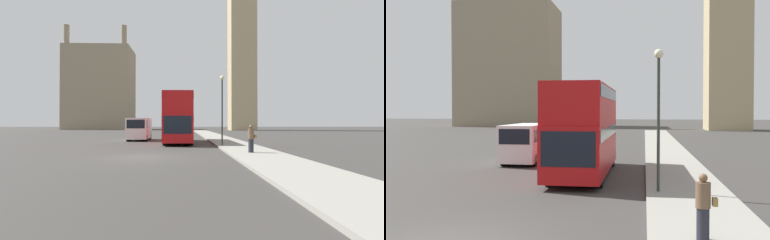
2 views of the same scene
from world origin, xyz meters
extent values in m
cube|color=tan|center=(18.83, 65.92, 20.72)|extent=(7.00, 7.00, 41.44)
cube|color=gray|center=(-24.21, 80.38, 12.98)|extent=(20.27, 14.48, 25.96)
cube|color=#B71114|center=(1.85, 12.12, 1.50)|extent=(2.58, 10.02, 2.43)
cube|color=#B71114|center=(1.85, 12.12, 3.66)|extent=(2.58, 9.82, 1.89)
cube|color=black|center=(1.85, 12.12, 2.29)|extent=(2.62, 9.62, 0.55)
cube|color=black|center=(1.85, 12.12, 4.23)|extent=(2.62, 9.42, 0.55)
cube|color=black|center=(1.85, 7.10, 1.79)|extent=(2.27, 0.03, 1.46)
cylinder|color=black|center=(0.93, 8.62, 0.52)|extent=(0.72, 1.03, 1.03)
cylinder|color=black|center=(2.78, 8.62, 0.52)|extent=(0.72, 1.03, 1.03)
cylinder|color=black|center=(0.93, 15.63, 0.52)|extent=(0.72, 1.03, 1.03)
cylinder|color=black|center=(2.78, 15.63, 0.52)|extent=(0.72, 1.03, 1.03)
cube|color=white|center=(-2.58, 16.88, 1.34)|extent=(2.18, 5.68, 2.25)
cube|color=black|center=(-2.58, 14.03, 1.83)|extent=(1.86, 0.02, 0.90)
cube|color=black|center=(-2.58, 15.04, 1.83)|extent=(2.21, 1.02, 0.72)
cylinder|color=black|center=(-3.40, 14.95, 0.39)|extent=(0.55, 0.77, 0.77)
cylinder|color=black|center=(-1.76, 14.95, 0.39)|extent=(0.55, 0.77, 0.77)
cylinder|color=black|center=(-3.40, 18.81, 0.39)|extent=(0.55, 0.77, 0.77)
cylinder|color=black|center=(-1.76, 18.81, 0.39)|extent=(0.55, 0.77, 0.77)
cylinder|color=#23232D|center=(6.36, 0.94, 0.55)|extent=(0.31, 0.31, 0.80)
cylinder|color=brown|center=(6.36, 0.94, 1.27)|extent=(0.37, 0.37, 0.64)
sphere|color=brown|center=(6.36, 0.94, 1.70)|extent=(0.22, 0.22, 0.22)
cube|color=olive|center=(6.65, 0.94, 1.11)|extent=(0.12, 0.24, 0.20)
cylinder|color=#2D332D|center=(5.47, 7.28, 2.79)|extent=(0.12, 0.12, 5.28)
sphere|color=beige|center=(5.47, 7.28, 5.61)|extent=(0.36, 0.36, 0.36)
camera|label=1|loc=(2.24, -16.93, 1.90)|focal=28.00mm
camera|label=2|loc=(4.92, -9.94, 3.37)|focal=40.00mm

